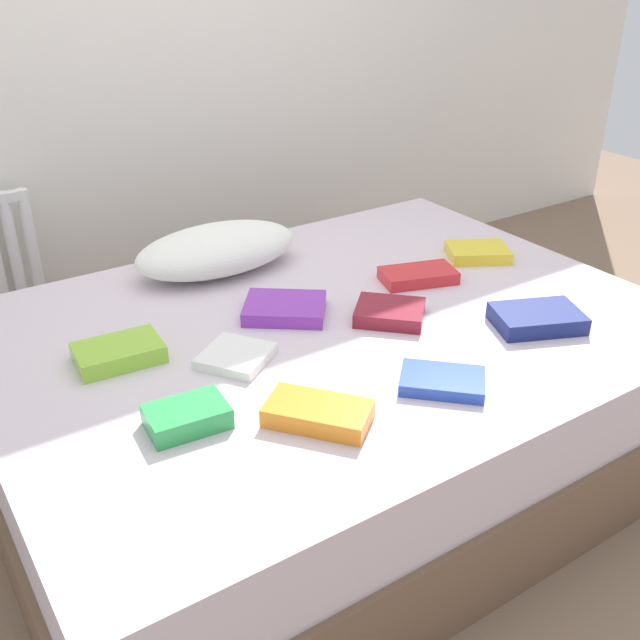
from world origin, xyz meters
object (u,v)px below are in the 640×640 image
(textbook_purple, at_px, (285,308))
(textbook_maroon, at_px, (390,313))
(textbook_yellow, at_px, (478,252))
(textbook_red, at_px, (418,276))
(textbook_orange, at_px, (318,413))
(textbook_navy, at_px, (537,318))
(bed, at_px, (329,392))
(textbook_white, at_px, (236,356))
(pillow, at_px, (217,249))
(textbook_blue, at_px, (442,381))
(textbook_green, at_px, (187,417))
(textbook_lime, at_px, (119,353))

(textbook_purple, xyz_separation_m, textbook_maroon, (0.24, -0.20, 0.00))
(textbook_yellow, xyz_separation_m, textbook_red, (-0.31, -0.04, -0.00))
(textbook_orange, distance_m, textbook_yellow, 1.14)
(textbook_purple, distance_m, textbook_navy, 0.74)
(bed, relative_size, textbook_white, 11.59)
(textbook_navy, relative_size, textbook_white, 1.43)
(textbook_yellow, height_order, textbook_red, same)
(textbook_yellow, bearing_deg, bed, -141.64)
(pillow, xyz_separation_m, textbook_red, (0.51, -0.45, -0.06))
(textbook_purple, bearing_deg, textbook_blue, -40.08)
(textbook_purple, height_order, textbook_red, textbook_purple)
(textbook_green, height_order, textbook_navy, textbook_green)
(textbook_green, xyz_separation_m, textbook_red, (0.97, 0.32, -0.01))
(textbook_white, bearing_deg, pillow, 33.34)
(textbook_orange, bearing_deg, textbook_blue, 43.76)
(pillow, distance_m, textbook_navy, 1.06)
(textbook_green, bearing_deg, pillow, 64.15)
(textbook_green, xyz_separation_m, textbook_white, (0.23, 0.20, -0.01))
(textbook_yellow, distance_m, textbook_red, 0.31)
(bed, xyz_separation_m, textbook_red, (0.40, 0.07, 0.27))
(bed, distance_m, textbook_red, 0.49)
(bed, relative_size, textbook_lime, 8.88)
(bed, bearing_deg, textbook_white, -171.05)
(textbook_navy, bearing_deg, textbook_green, -162.56)
(textbook_orange, xyz_separation_m, textbook_navy, (0.79, 0.04, 0.00))
(textbook_orange, relative_size, textbook_navy, 0.98)
(textbook_navy, bearing_deg, bed, 166.59)
(textbook_yellow, bearing_deg, textbook_purple, -150.21)
(textbook_blue, xyz_separation_m, textbook_green, (-0.61, 0.20, 0.01))
(textbook_green, bearing_deg, textbook_white, 45.99)
(textbook_yellow, distance_m, textbook_maroon, 0.59)
(bed, height_order, textbook_lime, textbook_lime)
(bed, height_order, textbook_purple, textbook_purple)
(textbook_purple, bearing_deg, textbook_white, -110.00)
(bed, distance_m, textbook_orange, 0.58)
(textbook_blue, relative_size, textbook_white, 1.22)
(textbook_white, bearing_deg, textbook_red, -25.13)
(pillow, xyz_separation_m, textbook_blue, (0.14, -0.97, -0.06))
(textbook_purple, bearing_deg, pillow, 129.97)
(bed, xyz_separation_m, textbook_lime, (-0.60, 0.12, 0.28))
(textbook_blue, bearing_deg, textbook_maroon, 116.38)
(textbook_green, xyz_separation_m, textbook_purple, (0.48, 0.36, -0.01))
(pillow, height_order, textbook_yellow, pillow)
(textbook_blue, xyz_separation_m, textbook_lime, (-0.64, 0.57, 0.01))
(textbook_lime, height_order, textbook_maroon, textbook_lime)
(bed, xyz_separation_m, textbook_maroon, (0.16, -0.09, 0.27))
(textbook_orange, relative_size, textbook_maroon, 1.22)
(textbook_navy, height_order, textbook_yellow, textbook_navy)
(textbook_green, bearing_deg, textbook_maroon, 17.76)
(textbook_orange, xyz_separation_m, textbook_red, (0.71, 0.48, -0.00))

